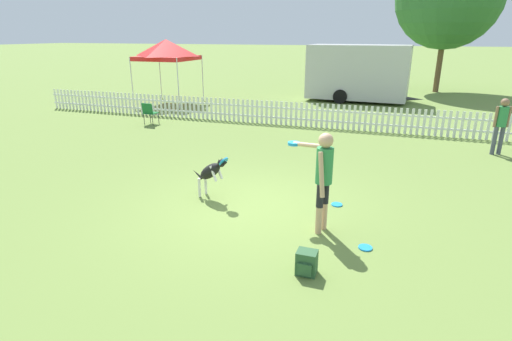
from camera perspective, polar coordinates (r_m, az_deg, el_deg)
ground_plane at (r=7.87m, az=-0.59°, el=-5.36°), size 240.00×240.00×0.00m
handler_person at (r=6.68m, az=9.49°, el=-0.04°), size 0.92×0.87×1.74m
leaping_dog at (r=8.17m, az=-6.45°, el=-0.12°), size 0.95×0.45×0.96m
frisbee_near_handler at (r=8.15m, az=11.47°, el=-4.79°), size 0.22×0.22×0.02m
frisbee_near_dog at (r=6.70m, az=15.34°, el=-10.58°), size 0.22×0.22×0.02m
backpack_on_grass at (r=5.82m, az=7.23°, el=-12.96°), size 0.29×0.27×0.35m
picket_fence at (r=14.71m, az=9.41°, el=7.72°), size 24.61×0.04×0.88m
folding_chair_center at (r=15.59m, az=-14.99°, el=8.14°), size 0.47×0.49×0.82m
canopy_tent_main at (r=20.21m, az=-12.67°, el=16.47°), size 2.50×2.50×3.01m
spectator_standing at (r=13.01m, az=31.65°, el=6.02°), size 0.40×0.27×1.58m
equipment_trailer at (r=21.14m, az=14.38°, el=13.47°), size 5.69×2.57×2.74m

